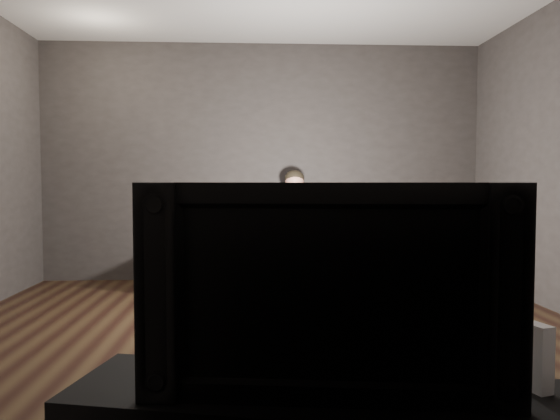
{
  "coord_description": "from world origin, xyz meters",
  "views": [
    {
      "loc": [
        -0.12,
        -3.79,
        1.13
      ],
      "look_at": [
        0.15,
        1.55,
        0.85
      ],
      "focal_mm": 35.0,
      "sensor_mm": 36.0,
      "label": 1
    }
  ],
  "objects": [
    {
      "name": "floor",
      "position": [
        0.0,
        0.0,
        0.0
      ],
      "size": [
        5.0,
        5.0,
        0.0
      ],
      "primitive_type": "plane",
      "color": "black",
      "rests_on": "ground"
    },
    {
      "name": "nunchuk_white",
      "position": [
        0.25,
        1.45,
        0.89
      ],
      "size": [
        0.07,
        0.1,
        0.15
      ],
      "color": "white",
      "rests_on": "child"
    },
    {
      "name": "wii_remote_black",
      "position": [
        -0.78,
        1.88,
        0.55
      ],
      "size": [
        0.06,
        0.15,
        0.03
      ],
      "color": "black",
      "rests_on": "sofa"
    },
    {
      "name": "tv",
      "position": [
        0.09,
        -2.27,
        0.83
      ],
      "size": [
        1.04,
        0.26,
        0.59
      ],
      "primitive_type": "imported",
      "rotation": [
        0.0,
        0.0,
        -0.13
      ],
      "color": "black",
      "rests_on": "media_console"
    },
    {
      "name": "sofa",
      "position": [
        0.11,
        1.96,
        0.25
      ],
      "size": [
        1.97,
        0.85,
        0.76
      ],
      "color": "black",
      "rests_on": "floor"
    },
    {
      "name": "coffee_table",
      "position": [
        0.08,
        1.07,
        0.38
      ],
      "size": [
        1.3,
        0.88,
        0.43
      ],
      "color": "black",
      "rests_on": "floor"
    },
    {
      "name": "wii_console",
      "position": [
        0.68,
        -2.27,
        0.63
      ],
      "size": [
        0.08,
        0.15,
        0.19
      ],
      "primitive_type": "cube",
      "rotation": [
        0.0,
        0.0,
        0.28
      ],
      "color": "white",
      "rests_on": "media_console"
    },
    {
      "name": "back_wall",
      "position": [
        0.0,
        2.5,
        1.35
      ],
      "size": [
        5.0,
        0.04,
        2.7
      ],
      "primitive_type": "cube",
      "color": "#35302E",
      "rests_on": "ground"
    },
    {
      "name": "child",
      "position": [
        0.33,
        1.92,
        0.71
      ],
      "size": [
        0.5,
        0.62,
        1.23
      ],
      "color": "black",
      "rests_on": "sofa"
    },
    {
      "name": "wii_remote_red",
      "position": [
        0.43,
        1.44,
        0.93
      ],
      "size": [
        0.06,
        0.08,
        0.19
      ],
      "color": "red",
      "rests_on": "child"
    },
    {
      "name": "front_wall",
      "position": [
        0.0,
        -2.5,
        1.35
      ],
      "size": [
        5.0,
        0.04,
        2.7
      ],
      "primitive_type": "cube",
      "color": "#35302E",
      "rests_on": "ground"
    }
  ]
}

